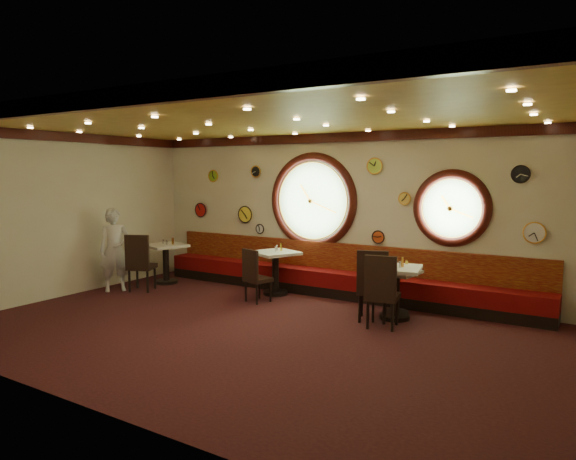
{
  "coord_description": "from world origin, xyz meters",
  "views": [
    {
      "loc": [
        4.48,
        -6.23,
        2.42
      ],
      "look_at": [
        0.15,
        0.8,
        1.5
      ],
      "focal_mm": 32.0,
      "sensor_mm": 36.0,
      "label": 1
    }
  ],
  "objects_px": {
    "table_b": "(275,267)",
    "condiment_d_pepper": "(400,264)",
    "table_a": "(166,259)",
    "chair_b": "(254,272)",
    "condiment_b_salt": "(277,248)",
    "condiment_c_salt": "(397,267)",
    "condiment_a_bottle": "(173,241)",
    "condiment_c_bottle": "(407,266)",
    "condiment_c_pepper": "(394,268)",
    "waiter": "(115,250)",
    "condiment_b_bottle": "(281,247)",
    "condiment_a_pepper": "(167,242)",
    "chair_a": "(140,259)",
    "chair_c": "(373,281)",
    "condiment_b_pepper": "(275,249)",
    "condiment_d_salt": "(391,262)",
    "table_d": "(395,286)",
    "table_c": "(396,287)",
    "condiment_a_salt": "(163,241)",
    "condiment_d_bottle": "(402,262)",
    "chair_d": "(382,287)"
  },
  "relations": [
    {
      "from": "condiment_a_salt",
      "to": "condiment_b_pepper",
      "type": "relative_size",
      "value": 0.95
    },
    {
      "from": "condiment_b_salt",
      "to": "condiment_c_bottle",
      "type": "bearing_deg",
      "value": -3.16
    },
    {
      "from": "table_b",
      "to": "condiment_b_bottle",
      "type": "bearing_deg",
      "value": 66.68
    },
    {
      "from": "condiment_d_pepper",
      "to": "condiment_b_bottle",
      "type": "xyz_separation_m",
      "value": [
        -2.67,
        0.58,
        0.01
      ]
    },
    {
      "from": "chair_a",
      "to": "condiment_a_pepper",
      "type": "height_order",
      "value": "chair_a"
    },
    {
      "from": "table_d",
      "to": "condiment_c_pepper",
      "type": "distance_m",
      "value": 0.35
    },
    {
      "from": "condiment_a_salt",
      "to": "condiment_c_bottle",
      "type": "height_order",
      "value": "condiment_a_salt"
    },
    {
      "from": "condiment_b_bottle",
      "to": "condiment_c_bottle",
      "type": "distance_m",
      "value": 2.66
    },
    {
      "from": "chair_b",
      "to": "condiment_d_pepper",
      "type": "distance_m",
      "value": 2.75
    },
    {
      "from": "table_b",
      "to": "condiment_c_pepper",
      "type": "xyz_separation_m",
      "value": [
        2.52,
        -0.18,
        0.26
      ]
    },
    {
      "from": "chair_a",
      "to": "condiment_d_pepper",
      "type": "height_order",
      "value": "chair_a"
    },
    {
      "from": "condiment_b_salt",
      "to": "condiment_c_salt",
      "type": "height_order",
      "value": "condiment_b_salt"
    },
    {
      "from": "condiment_d_pepper",
      "to": "condiment_c_bottle",
      "type": "height_order",
      "value": "condiment_d_pepper"
    },
    {
      "from": "condiment_b_pepper",
      "to": "condiment_c_bottle",
      "type": "xyz_separation_m",
      "value": [
        2.7,
        -0.05,
        -0.07
      ]
    },
    {
      "from": "chair_b",
      "to": "condiment_a_bottle",
      "type": "bearing_deg",
      "value": -173.82
    },
    {
      "from": "table_d",
      "to": "chair_d",
      "type": "distance_m",
      "value": 0.66
    },
    {
      "from": "table_b",
      "to": "condiment_d_pepper",
      "type": "distance_m",
      "value": 2.79
    },
    {
      "from": "condiment_c_salt",
      "to": "condiment_b_pepper",
      "type": "xyz_separation_m",
      "value": [
        -2.53,
        0.05,
        0.1
      ]
    },
    {
      "from": "condiment_b_pepper",
      "to": "condiment_c_bottle",
      "type": "bearing_deg",
      "value": -1.01
    },
    {
      "from": "condiment_a_salt",
      "to": "condiment_b_salt",
      "type": "xyz_separation_m",
      "value": [
        2.74,
        0.42,
        0.01
      ]
    },
    {
      "from": "table_a",
      "to": "chair_b",
      "type": "distance_m",
      "value": 2.66
    },
    {
      "from": "chair_c",
      "to": "condiment_a_salt",
      "type": "distance_m",
      "value": 5.18
    },
    {
      "from": "chair_d",
      "to": "condiment_a_pepper",
      "type": "xyz_separation_m",
      "value": [
        -5.23,
        0.66,
        0.24
      ]
    },
    {
      "from": "condiment_a_pepper",
      "to": "condiment_c_pepper",
      "type": "xyz_separation_m",
      "value": [
        5.1,
        0.21,
        -0.11
      ]
    },
    {
      "from": "condiment_a_pepper",
      "to": "condiment_b_salt",
      "type": "bearing_deg",
      "value": 10.95
    },
    {
      "from": "condiment_b_salt",
      "to": "condiment_b_bottle",
      "type": "height_order",
      "value": "condiment_b_bottle"
    },
    {
      "from": "chair_d",
      "to": "condiment_b_pepper",
      "type": "relative_size",
      "value": 7.18
    },
    {
      "from": "condiment_b_bottle",
      "to": "table_d",
      "type": "bearing_deg",
      "value": -11.57
    },
    {
      "from": "condiment_a_salt",
      "to": "condiment_b_salt",
      "type": "relative_size",
      "value": 0.84
    },
    {
      "from": "table_a",
      "to": "condiment_c_bottle",
      "type": "xyz_separation_m",
      "value": [
        5.33,
        0.34,
        0.3
      ]
    },
    {
      "from": "condiment_a_salt",
      "to": "condiment_d_bottle",
      "type": "bearing_deg",
      "value": -0.54
    },
    {
      "from": "chair_b",
      "to": "waiter",
      "type": "height_order",
      "value": "waiter"
    },
    {
      "from": "condiment_a_pepper",
      "to": "condiment_b_bottle",
      "type": "distance_m",
      "value": 2.68
    },
    {
      "from": "table_c",
      "to": "condiment_b_pepper",
      "type": "bearing_deg",
      "value": 177.11
    },
    {
      "from": "condiment_d_salt",
      "to": "chair_b",
      "type": "bearing_deg",
      "value": -170.06
    },
    {
      "from": "chair_a",
      "to": "waiter",
      "type": "relative_size",
      "value": 0.43
    },
    {
      "from": "table_a",
      "to": "condiment_d_salt",
      "type": "bearing_deg",
      "value": 0.83
    },
    {
      "from": "condiment_a_bottle",
      "to": "chair_d",
      "type": "bearing_deg",
      "value": -8.19
    },
    {
      "from": "chair_b",
      "to": "condiment_c_salt",
      "type": "bearing_deg",
      "value": 31.45
    },
    {
      "from": "condiment_c_salt",
      "to": "condiment_a_bottle",
      "type": "xyz_separation_m",
      "value": [
        -5.01,
        -0.26,
        0.12
      ]
    },
    {
      "from": "condiment_a_pepper",
      "to": "waiter",
      "type": "height_order",
      "value": "waiter"
    },
    {
      "from": "table_a",
      "to": "condiment_b_pepper",
      "type": "xyz_separation_m",
      "value": [
        2.63,
        0.38,
        0.37
      ]
    },
    {
      "from": "table_c",
      "to": "condiment_a_pepper",
      "type": "xyz_separation_m",
      "value": [
        -5.14,
        -0.26,
        0.43
      ]
    },
    {
      "from": "condiment_c_bottle",
      "to": "chair_c",
      "type": "bearing_deg",
      "value": -113.19
    },
    {
      "from": "chair_d",
      "to": "condiment_c_bottle",
      "type": "distance_m",
      "value": 1.02
    },
    {
      "from": "chair_a",
      "to": "chair_b",
      "type": "distance_m",
      "value": 2.56
    },
    {
      "from": "condiment_a_bottle",
      "to": "condiment_c_bottle",
      "type": "distance_m",
      "value": 5.18
    },
    {
      "from": "condiment_d_pepper",
      "to": "table_b",
      "type": "bearing_deg",
      "value": 170.55
    },
    {
      "from": "chair_c",
      "to": "condiment_b_salt",
      "type": "height_order",
      "value": "chair_c"
    },
    {
      "from": "condiment_c_salt",
      "to": "chair_b",
      "type": "bearing_deg",
      "value": -164.59
    }
  ]
}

